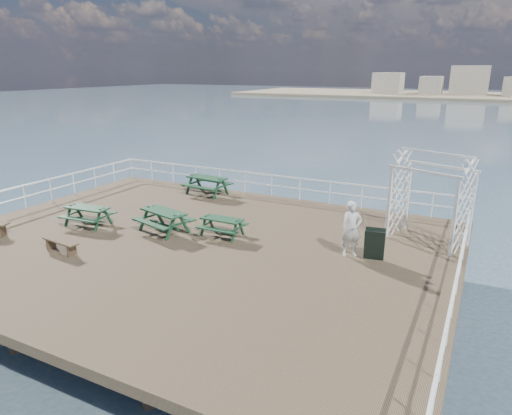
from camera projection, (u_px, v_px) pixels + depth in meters
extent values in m
cube|color=brown|center=(191.00, 245.00, 16.49)|extent=(18.00, 14.00, 0.30)
plane|color=#40586D|center=(397.00, 143.00, 51.09)|extent=(300.00, 300.00, 0.00)
cube|color=beige|center=(389.00, 83.00, 137.01)|extent=(8.00, 8.00, 6.00)
cube|color=beige|center=(431.00, 85.00, 131.93)|extent=(6.00, 8.00, 5.00)
cube|color=beige|center=(469.00, 80.00, 127.14)|extent=(10.00, 8.00, 8.00)
cylinder|color=brown|center=(136.00, 209.00, 24.79)|extent=(0.36, 0.36, 2.10)
cylinder|color=brown|center=(426.00, 260.00, 18.26)|extent=(0.36, 0.36, 2.10)
cube|color=white|center=(272.00, 175.00, 21.97)|extent=(17.70, 0.07, 0.07)
cube|color=white|center=(272.00, 185.00, 22.12)|extent=(17.70, 0.05, 0.05)
cylinder|color=white|center=(131.00, 168.00, 25.98)|extent=(0.05, 0.05, 1.10)
cube|color=white|center=(23.00, 186.00, 20.00)|extent=(0.07, 13.70, 0.07)
cube|color=white|center=(25.00, 197.00, 20.14)|extent=(0.05, 13.70, 0.05)
cube|color=white|center=(460.00, 260.00, 12.29)|extent=(0.07, 13.70, 0.07)
cube|color=white|center=(458.00, 276.00, 12.43)|extent=(0.05, 13.70, 0.05)
cube|color=#143920|center=(163.00, 212.00, 17.23)|extent=(2.07, 1.23, 0.06)
cube|color=#143920|center=(177.00, 216.00, 17.79)|extent=(1.95, 0.76, 0.05)
cube|color=#143920|center=(150.00, 224.00, 16.86)|extent=(1.95, 0.76, 0.05)
cube|color=#143920|center=(151.00, 216.00, 17.85)|extent=(0.48, 1.54, 0.06)
cube|color=#143920|center=(177.00, 225.00, 16.81)|extent=(0.48, 1.54, 0.06)
cube|color=#143920|center=(158.00, 215.00, 18.09)|extent=(0.23, 0.56, 0.95)
cube|color=#143920|center=(144.00, 219.00, 17.63)|extent=(0.23, 0.56, 0.95)
cube|color=#143920|center=(184.00, 224.00, 17.06)|extent=(0.23, 0.56, 0.95)
cube|color=#143920|center=(170.00, 228.00, 16.60)|extent=(0.23, 0.56, 0.95)
cube|color=#143920|center=(164.00, 225.00, 17.39)|extent=(1.69, 0.53, 0.06)
cube|color=#143920|center=(207.00, 178.00, 22.40)|extent=(2.10, 1.00, 0.07)
cube|color=#143920|center=(215.00, 181.00, 23.04)|extent=(2.05, 0.49, 0.06)
cube|color=#143920|center=(198.00, 187.00, 21.96)|extent=(2.05, 0.49, 0.06)
cube|color=#143920|center=(194.00, 182.00, 22.95)|extent=(0.26, 1.64, 0.07)
cube|color=#143920|center=(221.00, 187.00, 22.07)|extent=(0.26, 1.64, 0.07)
cube|color=#143920|center=(198.00, 182.00, 23.24)|extent=(0.15, 0.59, 0.99)
cube|color=#143920|center=(190.00, 185.00, 22.69)|extent=(0.15, 0.59, 0.99)
cube|color=#143920|center=(225.00, 187.00, 22.35)|extent=(0.15, 0.59, 0.99)
cube|color=#143920|center=(216.00, 190.00, 21.81)|extent=(0.15, 0.59, 0.99)
cube|color=#143920|center=(207.00, 189.00, 22.57)|extent=(1.81, 0.28, 0.07)
cube|color=#143920|center=(222.00, 219.00, 16.86)|extent=(1.59, 0.64, 0.05)
cube|color=#143920|center=(229.00, 221.00, 17.38)|extent=(1.58, 0.24, 0.04)
cube|color=#143920|center=(215.00, 230.00, 16.48)|extent=(1.58, 0.24, 0.04)
cube|color=#143920|center=(207.00, 223.00, 17.22)|extent=(0.09, 1.27, 0.05)
cube|color=#143920|center=(238.00, 229.00, 16.66)|extent=(0.09, 1.27, 0.05)
cube|color=#143920|center=(211.00, 222.00, 17.45)|extent=(0.08, 0.45, 0.77)
cube|color=#143920|center=(203.00, 227.00, 17.00)|extent=(0.08, 0.45, 0.77)
cube|color=#143920|center=(241.00, 228.00, 16.90)|extent=(0.08, 0.45, 0.77)
cube|color=#143920|center=(234.00, 232.00, 16.45)|extent=(0.08, 0.45, 0.77)
cube|color=#143920|center=(222.00, 230.00, 16.98)|extent=(1.41, 0.09, 0.05)
cube|color=#143920|center=(87.00, 208.00, 17.96)|extent=(1.81, 0.83, 0.06)
cube|color=#143920|center=(98.00, 211.00, 18.56)|extent=(1.78, 0.39, 0.05)
cube|color=#143920|center=(77.00, 219.00, 17.52)|extent=(1.78, 0.39, 0.05)
cube|color=#143920|center=(73.00, 213.00, 18.31)|extent=(0.20, 1.42, 0.06)
cube|color=#143920|center=(103.00, 217.00, 17.78)|extent=(0.20, 1.42, 0.06)
cube|color=#143920|center=(79.00, 212.00, 18.59)|extent=(0.12, 0.51, 0.86)
cube|color=#143920|center=(68.00, 216.00, 18.07)|extent=(0.12, 0.51, 0.86)
cube|color=#143920|center=(108.00, 216.00, 18.05)|extent=(0.12, 0.51, 0.86)
cube|color=#143920|center=(98.00, 221.00, 17.53)|extent=(0.12, 0.51, 0.86)
cube|color=#143920|center=(88.00, 219.00, 18.10)|extent=(1.57, 0.21, 0.06)
cube|color=brown|center=(60.00, 241.00, 15.36)|extent=(1.56, 0.53, 0.06)
cube|color=brown|center=(51.00, 244.00, 15.73)|extent=(0.11, 0.33, 0.38)
cube|color=brown|center=(72.00, 251.00, 15.13)|extent=(0.11, 0.33, 0.38)
cube|color=brown|center=(2.00, 231.00, 16.91)|extent=(0.23, 0.38, 0.44)
cube|color=white|center=(389.00, 203.00, 16.50)|extent=(0.13, 0.13, 2.63)
cube|color=white|center=(408.00, 197.00, 17.35)|extent=(0.13, 0.13, 2.63)
cube|color=white|center=(455.00, 219.00, 14.81)|extent=(0.13, 0.13, 2.63)
cube|color=white|center=(472.00, 210.00, 15.67)|extent=(0.13, 0.13, 2.63)
cube|color=white|center=(424.00, 172.00, 15.26)|extent=(2.50, 0.98, 0.09)
cube|color=white|center=(443.00, 166.00, 16.11)|extent=(2.50, 0.98, 0.09)
cube|color=white|center=(436.00, 153.00, 15.52)|extent=(2.49, 0.97, 0.08)
cube|color=black|center=(374.00, 246.00, 14.66)|extent=(0.68, 0.37, 1.06)
cube|color=black|center=(375.00, 244.00, 14.86)|extent=(0.68, 0.37, 1.06)
imported|color=silver|center=(351.00, 229.00, 14.95)|extent=(0.82, 0.75, 1.88)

